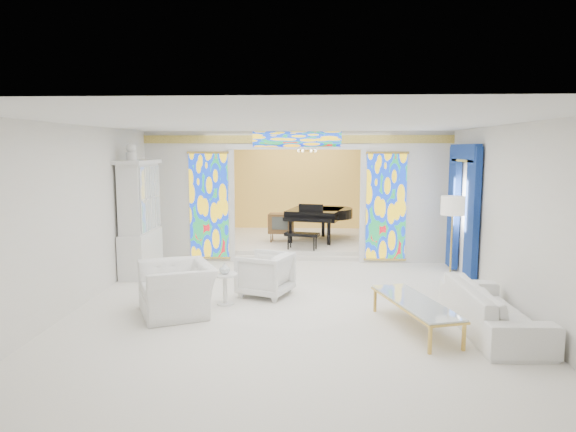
# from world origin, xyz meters

# --- Properties ---
(floor) EXTENTS (12.00, 12.00, 0.00)m
(floor) POSITION_xyz_m (0.00, 0.00, 0.00)
(floor) COLOR white
(floor) RESTS_ON ground
(ceiling) EXTENTS (7.00, 12.00, 0.02)m
(ceiling) POSITION_xyz_m (0.00, 0.00, 3.00)
(ceiling) COLOR silver
(ceiling) RESTS_ON wall_back
(wall_back) EXTENTS (7.00, 0.02, 3.00)m
(wall_back) POSITION_xyz_m (0.00, 6.00, 1.50)
(wall_back) COLOR silver
(wall_back) RESTS_ON floor
(wall_front) EXTENTS (7.00, 0.02, 3.00)m
(wall_front) POSITION_xyz_m (0.00, -6.00, 1.50)
(wall_front) COLOR silver
(wall_front) RESTS_ON floor
(wall_left) EXTENTS (0.02, 12.00, 3.00)m
(wall_left) POSITION_xyz_m (-3.50, 0.00, 1.50)
(wall_left) COLOR silver
(wall_left) RESTS_ON floor
(wall_right) EXTENTS (0.02, 12.00, 3.00)m
(wall_right) POSITION_xyz_m (3.50, 0.00, 1.50)
(wall_right) COLOR silver
(wall_right) RESTS_ON floor
(partition_wall) EXTENTS (7.00, 0.22, 3.00)m
(partition_wall) POSITION_xyz_m (0.00, 2.00, 1.65)
(partition_wall) COLOR silver
(partition_wall) RESTS_ON floor
(stained_glass_left) EXTENTS (0.90, 0.04, 2.40)m
(stained_glass_left) POSITION_xyz_m (-2.03, 1.89, 1.30)
(stained_glass_left) COLOR gold
(stained_glass_left) RESTS_ON partition_wall
(stained_glass_right) EXTENTS (0.90, 0.04, 2.40)m
(stained_glass_right) POSITION_xyz_m (2.03, 1.89, 1.30)
(stained_glass_right) COLOR gold
(stained_glass_right) RESTS_ON partition_wall
(stained_glass_transom) EXTENTS (2.00, 0.04, 0.34)m
(stained_glass_transom) POSITION_xyz_m (0.00, 1.89, 2.82)
(stained_glass_transom) COLOR gold
(stained_glass_transom) RESTS_ON partition_wall
(alcove_platform) EXTENTS (6.80, 3.80, 0.18)m
(alcove_platform) POSITION_xyz_m (0.00, 4.10, 0.09)
(alcove_platform) COLOR white
(alcove_platform) RESTS_ON floor
(gold_curtain_back) EXTENTS (6.70, 0.10, 2.90)m
(gold_curtain_back) POSITION_xyz_m (0.00, 5.88, 1.50)
(gold_curtain_back) COLOR #F3BF54
(gold_curtain_back) RESTS_ON wall_back
(chandelier) EXTENTS (0.48, 0.48, 0.30)m
(chandelier) POSITION_xyz_m (0.20, 4.00, 2.55)
(chandelier) COLOR gold
(chandelier) RESTS_ON ceiling
(blue_drapes) EXTENTS (0.14, 1.85, 2.65)m
(blue_drapes) POSITION_xyz_m (3.40, 0.70, 1.58)
(blue_drapes) COLOR navy
(blue_drapes) RESTS_ON wall_right
(china_cabinet) EXTENTS (0.56, 1.46, 2.72)m
(china_cabinet) POSITION_xyz_m (-3.22, 0.60, 1.17)
(china_cabinet) COLOR silver
(china_cabinet) RESTS_ON floor
(armchair_left) EXTENTS (1.49, 1.57, 0.80)m
(armchair_left) POSITION_xyz_m (-1.78, -1.94, 0.40)
(armchair_left) COLOR white
(armchair_left) RESTS_ON floor
(armchair_right) EXTENTS (1.09, 1.08, 0.77)m
(armchair_right) POSITION_xyz_m (-0.48, -0.87, 0.39)
(armchair_right) COLOR white
(armchair_right) RESTS_ON floor
(sofa) EXTENTS (0.97, 2.32, 0.67)m
(sofa) POSITION_xyz_m (2.95, -2.54, 0.34)
(sofa) COLOR white
(sofa) RESTS_ON floor
(side_table) EXTENTS (0.51, 0.51, 0.53)m
(side_table) POSITION_xyz_m (-1.10, -1.45, 0.35)
(side_table) COLOR silver
(side_table) RESTS_ON floor
(vase) EXTENTS (0.24, 0.24, 0.19)m
(vase) POSITION_xyz_m (-1.10, -1.45, 0.63)
(vase) COLOR silver
(vase) RESTS_ON side_table
(coffee_table) EXTENTS (1.09, 1.98, 0.42)m
(coffee_table) POSITION_xyz_m (1.86, -2.50, 0.39)
(coffee_table) COLOR silver
(coffee_table) RESTS_ON floor
(floor_lamp) EXTENTS (0.46, 0.46, 1.75)m
(floor_lamp) POSITION_xyz_m (2.92, -0.35, 1.49)
(floor_lamp) COLOR gold
(floor_lamp) RESTS_ON floor
(grand_piano) EXTENTS (1.97, 2.64, 1.02)m
(grand_piano) POSITION_xyz_m (0.58, 3.86, 0.87)
(grand_piano) COLOR black
(grand_piano) RESTS_ON alcove_platform
(tv_console) EXTENTS (0.67, 0.48, 0.74)m
(tv_console) POSITION_xyz_m (-0.47, 3.51, 0.66)
(tv_console) COLOR brown
(tv_console) RESTS_ON alcove_platform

